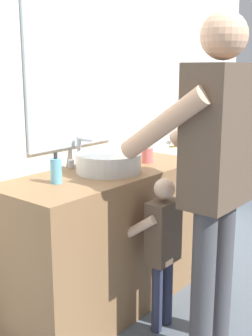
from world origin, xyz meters
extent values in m
plane|color=slate|center=(0.00, 0.00, 0.00)|extent=(14.00, 14.00, 0.00)
cube|color=silver|center=(0.00, 0.62, 1.35)|extent=(4.40, 0.08, 2.70)
cube|color=silver|center=(0.00, 0.57, 1.37)|extent=(0.68, 0.02, 0.83)
cube|color=olive|center=(0.00, 0.30, 0.42)|extent=(1.32, 0.54, 0.84)
cylinder|color=silver|center=(0.00, 0.28, 0.89)|extent=(0.38, 0.38, 0.11)
cylinder|color=#B1B1AD|center=(0.00, 0.28, 0.90)|extent=(0.31, 0.31, 0.09)
cylinder|color=#B7BABF|center=(0.00, 0.52, 0.93)|extent=(0.03, 0.03, 0.18)
cylinder|color=#B7BABF|center=(0.00, 0.46, 1.01)|extent=(0.02, 0.12, 0.02)
cylinder|color=#B7BABF|center=(-0.07, 0.52, 0.86)|extent=(0.04, 0.04, 0.05)
cylinder|color=#B7BABF|center=(0.07, 0.52, 0.86)|extent=(0.04, 0.04, 0.05)
cylinder|color=#D86666|center=(0.35, 0.26, 0.89)|extent=(0.07, 0.07, 0.09)
cylinder|color=yellow|center=(0.34, 0.27, 0.94)|extent=(0.04, 0.01, 0.17)
cube|color=white|center=(0.34, 0.27, 1.03)|extent=(0.01, 0.02, 0.02)
cylinder|color=#66B2D1|center=(-0.36, 0.32, 0.90)|extent=(0.06, 0.06, 0.13)
cylinder|color=#2D2D2D|center=(-0.36, 0.32, 0.99)|extent=(0.02, 0.02, 0.04)
cylinder|color=#2D334C|center=(-0.05, -0.11, 0.20)|extent=(0.06, 0.06, 0.40)
cylinder|color=#2D334C|center=(0.05, -0.11, 0.20)|extent=(0.06, 0.06, 0.40)
cube|color=brown|center=(0.00, -0.11, 0.57)|extent=(0.20, 0.11, 0.34)
sphere|color=beige|center=(0.00, -0.11, 0.81)|extent=(0.11, 0.11, 0.11)
cylinder|color=beige|center=(-0.11, -0.02, 0.60)|extent=(0.05, 0.24, 0.19)
cylinder|color=beige|center=(0.11, -0.02, 0.60)|extent=(0.05, 0.24, 0.19)
cylinder|color=#47474C|center=(-0.06, -0.39, 0.39)|extent=(0.12, 0.12, 0.77)
cylinder|color=#47474C|center=(0.13, -0.39, 0.39)|extent=(0.12, 0.12, 0.77)
cube|color=brown|center=(0.04, -0.39, 1.11)|extent=(0.39, 0.22, 0.67)
sphere|color=#D8A884|center=(0.04, -0.39, 1.57)|extent=(0.22, 0.22, 0.22)
cylinder|color=#D8A884|center=(-0.18, -0.22, 1.17)|extent=(0.09, 0.47, 0.37)
cylinder|color=#D8A884|center=(0.25, -0.22, 1.17)|extent=(0.09, 0.47, 0.37)
cylinder|color=yellow|center=(0.25, -0.04, 0.99)|extent=(0.01, 0.14, 0.03)
cube|color=white|center=(0.25, 0.04, 1.01)|extent=(0.01, 0.02, 0.02)
camera|label=1|loc=(-1.82, -1.35, 1.42)|focal=46.46mm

